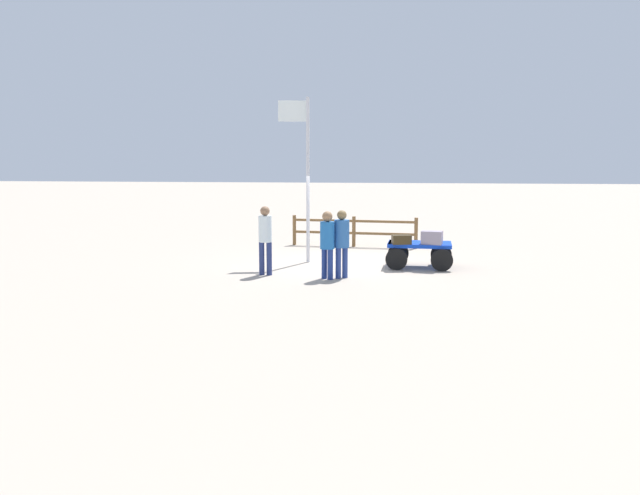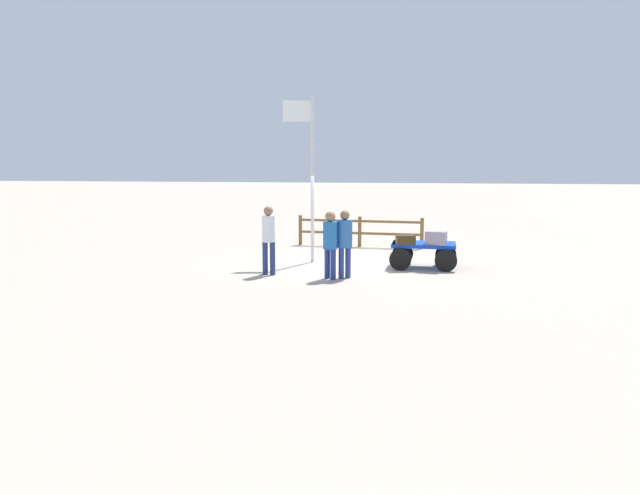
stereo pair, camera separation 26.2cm
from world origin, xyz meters
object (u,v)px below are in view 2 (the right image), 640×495
luggage_cart (423,250)px  suitcase_dark (436,238)px  suitcase_maroon (405,240)px  worker_trailing (330,239)px  worker_lead (345,238)px  worker_supervisor (269,235)px  flagpole (309,165)px

luggage_cart → suitcase_dark: size_ratio=3.02×
luggage_cart → suitcase_maroon: size_ratio=3.31×
luggage_cart → worker_trailing: (2.32, 2.07, 0.53)m
worker_lead → worker_trailing: worker_lead is taller
worker_supervisor → flagpole: bearing=-107.2°
worker_supervisor → suitcase_maroon: bearing=-159.6°
worker_lead → suitcase_maroon: bearing=-134.7°
suitcase_maroon → worker_lead: bearing=45.3°
luggage_cart → worker_lead: (1.97, 1.90, 0.54)m
suitcase_dark → worker_supervisor: 4.52m
suitcase_dark → suitcase_maroon: bearing=4.9°
flagpole → worker_supervisor: bearing=72.8°
worker_supervisor → luggage_cart: bearing=-156.9°
worker_trailing → worker_supervisor: bearing=-12.9°
suitcase_dark → worker_supervisor: worker_supervisor is taller
luggage_cart → worker_trailing: 3.15m
worker_lead → worker_supervisor: size_ratio=0.96×
suitcase_maroon → worker_trailing: worker_trailing is taller
luggage_cart → suitcase_maroon: (0.48, 0.40, 0.34)m
worker_lead → worker_trailing: (0.35, 0.17, -0.02)m
suitcase_maroon → worker_supervisor: size_ratio=0.31×
worker_trailing → flagpole: size_ratio=0.36×
suitcase_maroon → flagpole: 3.56m
suitcase_dark → worker_lead: (2.31, 1.58, 0.15)m
worker_supervisor → worker_lead: bearing=174.0°
worker_supervisor → suitcase_dark: bearing=-162.4°
luggage_cart → suitcase_dark: 0.61m
worker_lead → worker_supervisor: bearing=-6.0°
worker_lead → worker_supervisor: (2.00, -0.21, 0.03)m
flagpole → worker_lead: bearing=118.0°
suitcase_maroon → worker_lead: size_ratio=0.32×
suitcase_dark → worker_lead: bearing=34.3°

